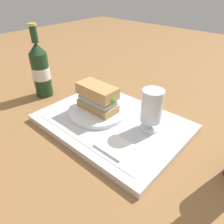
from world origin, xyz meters
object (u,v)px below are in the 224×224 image
object	(u,v)px
plate	(97,111)
beer_glass	(152,109)
second_bottle	(41,70)
sandwich	(97,98)

from	to	relation	value
plate	beer_glass	distance (m)	0.19
beer_glass	second_bottle	xyz separation A→B (m)	(-0.45, -0.06, 0.02)
plate	beer_glass	size ratio (longest dim) A/B	1.52
plate	beer_glass	world-z (taller)	beer_glass
beer_glass	sandwich	bearing A→B (deg)	-165.80
beer_glass	second_bottle	bearing A→B (deg)	-171.94
plate	second_bottle	xyz separation A→B (m)	(-0.27, -0.02, 0.08)
plate	sandwich	size ratio (longest dim) A/B	1.42
sandwich	beer_glass	size ratio (longest dim) A/B	1.07
sandwich	second_bottle	bearing A→B (deg)	-175.50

